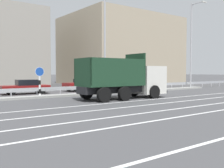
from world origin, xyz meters
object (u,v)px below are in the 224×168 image
object	(u,v)px
dump_truck	(132,82)
street_lamp_2	(192,42)
parked_car_2	(26,87)
median_road_sign	(40,82)
parked_car_3	(83,85)
street_lamp_1	(106,40)

from	to	relation	value
dump_truck	street_lamp_2	world-z (taller)	street_lamp_2
street_lamp_2	parked_car_2	xyz separation A→B (m)	(-19.18, 4.53, -5.05)
dump_truck	street_lamp_2	size ratio (longest dim) A/B	0.71
dump_truck	street_lamp_2	bearing A→B (deg)	109.32
median_road_sign	parked_car_3	xyz separation A→B (m)	(6.74, 4.67, -0.63)
median_road_sign	street_lamp_2	bearing A→B (deg)	-0.32
median_road_sign	parked_car_3	world-z (taller)	median_road_sign
dump_truck	parked_car_3	size ratio (longest dim) A/B	1.76
street_lamp_2	parked_car_3	size ratio (longest dim) A/B	2.49
street_lamp_1	street_lamp_2	size ratio (longest dim) A/B	0.88
street_lamp_2	parked_car_2	world-z (taller)	street_lamp_2
street_lamp_2	street_lamp_1	bearing A→B (deg)	-179.86
dump_truck	parked_car_2	distance (m)	10.54
median_road_sign	street_lamp_2	size ratio (longest dim) A/B	0.24
dump_truck	median_road_sign	size ratio (longest dim) A/B	2.99
median_road_sign	street_lamp_1	bearing A→B (deg)	-1.24
parked_car_2	parked_car_3	xyz separation A→B (m)	(6.41, 0.24, -0.00)
median_road_sign	parked_car_2	bearing A→B (deg)	85.74
median_road_sign	parked_car_3	bearing A→B (deg)	34.72
dump_truck	street_lamp_1	size ratio (longest dim) A/B	0.80
street_lamp_1	parked_car_3	xyz separation A→B (m)	(0.34, 4.81, -4.40)
median_road_sign	parked_car_2	size ratio (longest dim) A/B	0.55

